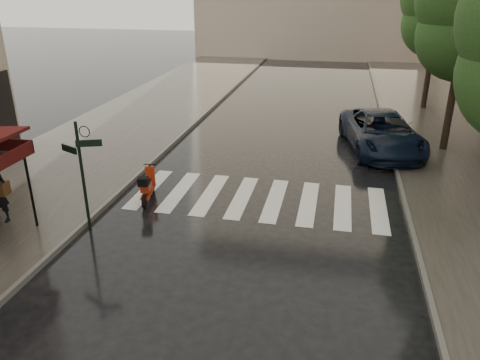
% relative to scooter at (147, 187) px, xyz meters
% --- Properties ---
extents(ground, '(120.00, 120.00, 0.00)m').
position_rel_scooter_xyz_m(ground, '(0.37, -5.14, -0.47)').
color(ground, black).
rests_on(ground, ground).
extents(sidewalk_near, '(6.00, 60.00, 0.12)m').
position_rel_scooter_xyz_m(sidewalk_near, '(-4.13, 6.86, -0.41)').
color(sidewalk_near, '#38332D').
rests_on(sidewalk_near, ground).
extents(sidewalk_far, '(5.50, 60.00, 0.12)m').
position_rel_scooter_xyz_m(sidewalk_far, '(10.62, 6.86, -0.41)').
color(sidewalk_far, '#38332D').
rests_on(sidewalk_far, ground).
extents(curb_near, '(0.12, 60.00, 0.16)m').
position_rel_scooter_xyz_m(curb_near, '(-1.08, 6.86, -0.40)').
color(curb_near, '#595651').
rests_on(curb_near, ground).
extents(curb_far, '(0.12, 60.00, 0.16)m').
position_rel_scooter_xyz_m(curb_far, '(7.82, 6.86, -0.40)').
color(curb_far, '#595651').
rests_on(curb_far, ground).
extents(crosswalk, '(7.85, 3.20, 0.01)m').
position_rel_scooter_xyz_m(crosswalk, '(3.35, 0.86, -0.46)').
color(crosswalk, silver).
rests_on(crosswalk, ground).
extents(signpost, '(1.17, 0.29, 3.10)m').
position_rel_scooter_xyz_m(signpost, '(-0.82, -2.14, 1.36)').
color(signpost, black).
rests_on(signpost, ground).
extents(tree_mid, '(3.80, 3.80, 8.34)m').
position_rel_scooter_xyz_m(tree_mid, '(9.87, 6.86, 5.12)').
color(tree_mid, black).
rests_on(tree_mid, sidewalk_far).
extents(tree_far, '(3.80, 3.80, 8.16)m').
position_rel_scooter_xyz_m(tree_far, '(10.07, 13.86, 4.99)').
color(tree_far, black).
rests_on(tree_far, sidewalk_far).
extents(scooter, '(0.56, 1.53, 1.01)m').
position_rel_scooter_xyz_m(scooter, '(0.00, 0.00, 0.00)').
color(scooter, black).
rests_on(scooter, ground).
extents(parked_car, '(3.57, 5.90, 1.53)m').
position_rel_scooter_xyz_m(parked_car, '(7.37, 6.51, 0.29)').
color(parked_car, black).
rests_on(parked_car, ground).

